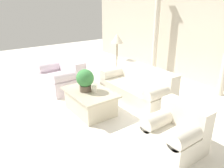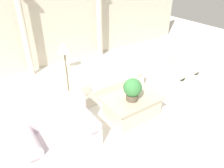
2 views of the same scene
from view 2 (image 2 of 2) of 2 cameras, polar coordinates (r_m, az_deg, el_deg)
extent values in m
plane|color=silver|center=(5.38, 2.13, -4.96)|extent=(16.00, 16.00, 0.00)
cube|color=beige|center=(7.26, -13.03, 17.60)|extent=(10.00, 0.06, 3.20)
cube|color=beige|center=(5.77, -1.74, 0.12)|extent=(1.93, 0.90, 0.41)
cube|color=beige|center=(5.80, -3.39, 4.82)|extent=(1.93, 0.31, 0.41)
cylinder|color=beige|center=(5.29, -9.28, 0.33)|extent=(0.28, 0.90, 0.28)
cylinder|color=beige|center=(6.07, 4.76, 4.76)|extent=(0.28, 0.90, 0.28)
cube|color=silver|center=(4.28, -13.71, -13.48)|extent=(1.35, 0.90, 0.41)
cube|color=silver|center=(4.24, -15.91, -7.08)|extent=(1.35, 0.31, 0.41)
cylinder|color=silver|center=(4.00, -21.44, -12.94)|extent=(0.28, 0.90, 0.28)
cylinder|color=silver|center=(4.23, -7.50, -8.00)|extent=(0.28, 0.90, 0.28)
cube|color=beige|center=(4.87, 5.18, -6.07)|extent=(1.08, 0.74, 0.46)
cube|color=#B3A98F|center=(4.72, 5.32, -3.65)|extent=(1.23, 0.84, 0.04)
cylinder|color=brown|center=(4.60, 5.25, -3.38)|extent=(0.26, 0.26, 0.14)
sphere|color=#387A3D|center=(4.47, 5.38, -0.90)|extent=(0.39, 0.39, 0.39)
cylinder|color=silver|center=(4.76, 6.10, -1.95)|extent=(0.10, 0.10, 0.16)
cylinder|color=brown|center=(5.61, -10.97, -3.78)|extent=(0.25, 0.25, 0.03)
cylinder|color=brown|center=(5.28, -11.63, 1.94)|extent=(0.04, 0.04, 1.24)
cone|color=beige|center=(4.98, -12.51, 9.47)|extent=(0.32, 0.32, 0.24)
cylinder|color=beige|center=(6.64, -21.93, 12.01)|extent=(0.17, 0.17, 2.52)
cylinder|color=beige|center=(7.52, -3.36, 16.05)|extent=(0.17, 0.17, 2.52)
cube|color=beige|center=(6.38, 16.65, 1.83)|extent=(0.86, 0.78, 0.40)
cube|color=beige|center=(6.35, 15.43, 5.87)|extent=(0.86, 0.27, 0.39)
cylinder|color=beige|center=(6.05, 15.26, 3.39)|extent=(0.28, 0.78, 0.28)
cylinder|color=beige|center=(6.47, 18.65, 4.63)|extent=(0.28, 0.78, 0.28)
camera|label=1|loc=(6.51, 49.90, 13.66)|focal=35.00mm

